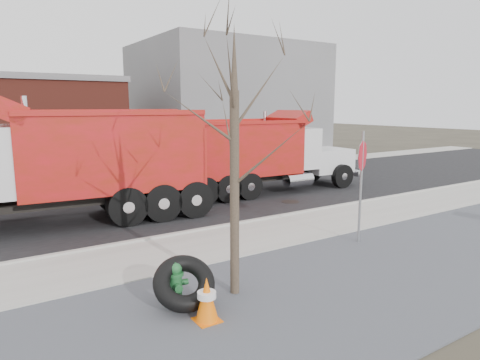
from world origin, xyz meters
TOP-DOWN VIEW (x-y plane):
  - ground at (0.00, 0.00)m, footprint 120.00×120.00m
  - gravel_verge at (0.00, -3.50)m, footprint 60.00×5.00m
  - sidewalk at (0.00, 0.25)m, footprint 60.00×2.50m
  - curb at (0.00, 1.55)m, footprint 60.00×0.15m
  - road at (0.00, 6.30)m, footprint 60.00×9.40m
  - far_sidewalk at (0.00, 12.00)m, footprint 60.00×2.00m
  - building_grey at (9.00, 18.00)m, footprint 12.00×10.00m
  - bare_tree at (-3.20, -2.60)m, footprint 3.20×3.20m
  - fire_hydrant at (-4.40, -2.42)m, footprint 0.49×0.47m
  - truck_tire at (-4.33, -2.64)m, footprint 1.36×1.32m
  - stop_sign at (1.37, -1.70)m, footprint 0.75×0.41m
  - traffic_cone_near at (-4.21, -3.31)m, footprint 0.43×0.43m
  - dump_truck_red_a at (3.22, 5.40)m, footprint 8.62×2.73m
  - dump_truck_red_b at (-4.79, 4.65)m, footprint 9.60×3.51m

SIDE VIEW (x-z plane):
  - ground at x=0.00m, z-range 0.00..0.00m
  - road at x=0.00m, z-range 0.00..0.02m
  - gravel_verge at x=0.00m, z-range 0.00..0.03m
  - sidewalk at x=0.00m, z-range 0.00..0.06m
  - far_sidewalk at x=0.00m, z-range 0.00..0.06m
  - curb at x=0.00m, z-range 0.00..0.11m
  - fire_hydrant at x=-4.40m, z-range -0.04..0.82m
  - traffic_cone_near at x=-4.21m, z-range 0.00..0.82m
  - truck_tire at x=-4.33m, z-range 0.02..0.99m
  - dump_truck_red_a at x=3.22m, z-range 0.03..3.50m
  - dump_truck_red_b at x=-4.79m, z-range 0.03..4.00m
  - stop_sign at x=1.37m, z-range 0.53..3.60m
  - bare_tree at x=-3.20m, z-range 0.70..5.90m
  - building_grey at x=9.00m, z-range 0.00..8.00m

